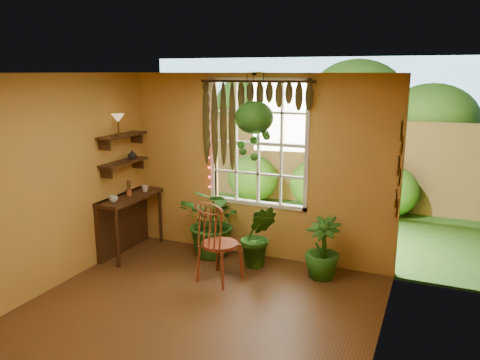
% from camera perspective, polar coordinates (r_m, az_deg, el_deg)
% --- Properties ---
extents(floor, '(4.50, 4.50, 0.00)m').
position_cam_1_polar(floor, '(5.38, -7.14, -17.32)').
color(floor, '#593119').
rests_on(floor, ground).
extents(ceiling, '(4.50, 4.50, 0.00)m').
position_cam_1_polar(ceiling, '(4.64, -8.10, 12.79)').
color(ceiling, silver).
rests_on(ceiling, wall_back).
extents(wall_back, '(4.00, 0.00, 4.00)m').
position_cam_1_polar(wall_back, '(6.81, 2.15, 1.53)').
color(wall_back, '#BC9140').
rests_on(wall_back, floor).
extents(wall_left, '(0.00, 4.50, 4.50)m').
position_cam_1_polar(wall_left, '(6.09, -23.98, -1.01)').
color(wall_left, '#BC9140').
rests_on(wall_left, floor).
extents(wall_right, '(0.00, 4.50, 4.50)m').
position_cam_1_polar(wall_right, '(4.22, 16.60, -6.36)').
color(wall_right, '#BC9140').
rests_on(wall_right, floor).
extents(window, '(1.52, 0.10, 1.86)m').
position_cam_1_polar(window, '(6.78, 2.27, 4.48)').
color(window, white).
rests_on(window, wall_back).
extents(valance_vine, '(1.70, 0.12, 1.10)m').
position_cam_1_polar(valance_vine, '(6.63, 1.24, 9.31)').
color(valance_vine, '#3E1F11').
rests_on(valance_vine, window).
extents(string_lights, '(0.03, 0.03, 1.54)m').
position_cam_1_polar(string_lights, '(6.99, -3.84, 5.14)').
color(string_lights, '#FF2633').
rests_on(string_lights, window).
extents(wall_plates, '(0.04, 0.32, 1.10)m').
position_cam_1_polar(wall_plates, '(5.89, 18.71, 0.99)').
color(wall_plates, '#F4E6C7').
rests_on(wall_plates, wall_right).
extents(counter_ledge, '(0.40, 1.20, 0.90)m').
position_cam_1_polar(counter_ledge, '(7.37, -13.82, -4.35)').
color(counter_ledge, '#3E1F11').
rests_on(counter_ledge, floor).
extents(shelf_lower, '(0.25, 0.90, 0.04)m').
position_cam_1_polar(shelf_lower, '(7.15, -13.97, 2.11)').
color(shelf_lower, '#3E1F11').
rests_on(shelf_lower, wall_left).
extents(shelf_upper, '(0.25, 0.90, 0.04)m').
position_cam_1_polar(shelf_upper, '(7.09, -14.14, 5.29)').
color(shelf_upper, '#3E1F11').
rests_on(shelf_upper, wall_left).
extents(backyard, '(14.00, 10.00, 12.00)m').
position_cam_1_polar(backyard, '(11.15, 12.01, 5.44)').
color(backyard, '#245819').
rests_on(backyard, ground).
extents(windsor_chair, '(0.57, 0.60, 1.29)m').
position_cam_1_polar(windsor_chair, '(6.21, -2.68, -9.06)').
color(windsor_chair, maroon).
rests_on(windsor_chair, floor).
extents(potted_plant_left, '(1.12, 1.01, 1.08)m').
position_cam_1_polar(potted_plant_left, '(6.98, -3.15, -5.09)').
color(potted_plant_left, '#154713').
rests_on(potted_plant_left, floor).
extents(potted_plant_mid, '(0.61, 0.55, 0.91)m').
position_cam_1_polar(potted_plant_mid, '(6.63, 2.22, -6.84)').
color(potted_plant_mid, '#154713').
rests_on(potted_plant_mid, floor).
extents(potted_plant_right, '(0.58, 0.58, 0.84)m').
position_cam_1_polar(potted_plant_right, '(6.39, 10.02, -8.17)').
color(potted_plant_right, '#154713').
rests_on(potted_plant_right, floor).
extents(hanging_basket, '(0.53, 0.53, 1.19)m').
position_cam_1_polar(hanging_basket, '(6.47, 1.74, 6.97)').
color(hanging_basket, black).
rests_on(hanging_basket, ceiling).
extents(cup_a, '(0.15, 0.15, 0.10)m').
position_cam_1_polar(cup_a, '(6.88, -15.18, -2.24)').
color(cup_a, silver).
rests_on(cup_a, counter_ledge).
extents(cup_b, '(0.13, 0.13, 0.10)m').
position_cam_1_polar(cup_b, '(7.37, -11.51, -1.03)').
color(cup_b, beige).
rests_on(cup_b, counter_ledge).
extents(brush_jar, '(0.08, 0.08, 0.30)m').
position_cam_1_polar(brush_jar, '(7.17, -13.40, -0.96)').
color(brush_jar, brown).
rests_on(brush_jar, counter_ledge).
extents(shelf_vase, '(0.15, 0.15, 0.14)m').
position_cam_1_polar(shelf_vase, '(7.29, -13.01, 3.07)').
color(shelf_vase, '#B2AD99').
rests_on(shelf_vase, shelf_lower).
extents(tiffany_lamp, '(0.18, 0.18, 0.31)m').
position_cam_1_polar(tiffany_lamp, '(6.97, -14.67, 7.14)').
color(tiffany_lamp, brown).
rests_on(tiffany_lamp, shelf_upper).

